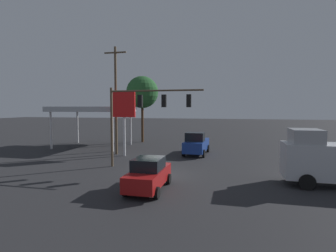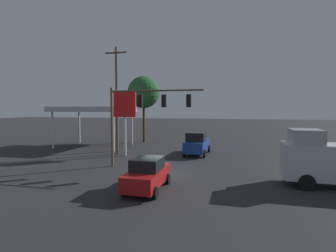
% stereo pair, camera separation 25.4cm
% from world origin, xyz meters
% --- Properties ---
extents(ground_plane, '(200.00, 200.00, 0.00)m').
position_xyz_m(ground_plane, '(0.00, 0.00, 0.00)').
color(ground_plane, '#262628').
extents(traffic_signal_assembly, '(7.72, 0.43, 6.59)m').
position_xyz_m(traffic_signal_assembly, '(1.84, -1.70, 4.91)').
color(traffic_signal_assembly, brown).
rests_on(traffic_signal_assembly, ground).
extents(utility_pole, '(2.40, 0.26, 11.24)m').
position_xyz_m(utility_pole, '(6.80, -7.17, 5.91)').
color(utility_pole, brown).
rests_on(utility_pole, ground).
extents(gas_station_canopy, '(9.11, 6.89, 5.06)m').
position_xyz_m(gas_station_canopy, '(11.92, -11.54, 4.69)').
color(gas_station_canopy, '#B2B7BC').
rests_on(gas_station_canopy, ground).
extents(price_sign, '(2.36, 0.27, 6.63)m').
position_xyz_m(price_sign, '(5.63, -6.51, 4.91)').
color(price_sign, silver).
rests_on(price_sign, ground).
extents(sedan_waiting, '(2.07, 4.40, 1.93)m').
position_xyz_m(sedan_waiting, '(-0.09, 3.62, 0.95)').
color(sedan_waiting, maroon).
rests_on(sedan_waiting, ground).
extents(pickup_parked, '(2.49, 5.30, 2.40)m').
position_xyz_m(pickup_parked, '(-1.46, -8.96, 1.11)').
color(pickup_parked, navy).
rests_on(pickup_parked, ground).
extents(street_tree, '(4.57, 4.57, 9.43)m').
position_xyz_m(street_tree, '(7.29, -17.27, 7.11)').
color(street_tree, '#4C331E').
rests_on(street_tree, ground).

